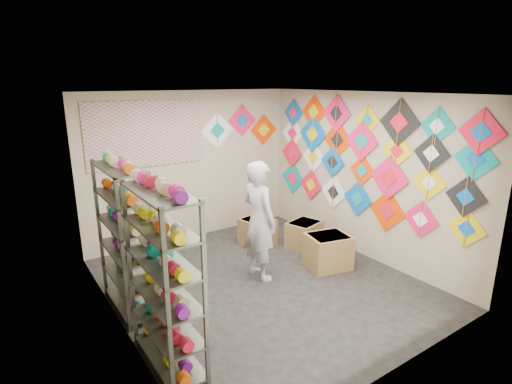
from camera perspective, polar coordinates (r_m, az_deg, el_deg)
ground at (r=6.00m, az=0.84°, el=-12.85°), size 4.50×4.50×0.00m
room_walls at (r=5.41m, az=0.91°, el=2.65°), size 4.50×4.50×4.50m
shelf_rack_front at (r=4.15m, az=-12.96°, el=-12.23°), size 0.40×1.10×1.90m
shelf_rack_back at (r=5.28m, az=-18.20°, el=-6.40°), size 0.40×1.10×1.90m
string_spools at (r=4.67m, az=-16.00°, el=-7.91°), size 0.12×2.36×0.12m
kite_wall_display at (r=6.78m, az=14.36°, el=4.78°), size 0.05×4.24×2.09m
back_wall_kites at (r=7.77m, az=-2.24°, el=9.24°), size 1.70×0.02×0.84m
poster at (r=6.96m, az=-15.38°, el=7.99°), size 2.00×0.01×1.10m
shopkeeper at (r=5.83m, az=0.44°, el=-4.12°), size 0.69×0.49×1.78m
carton_a at (r=6.45m, az=10.22°, el=-8.32°), size 0.75×0.67×0.54m
carton_b at (r=7.15m, az=6.87°, el=-6.04°), size 0.67×0.60×0.46m
carton_c at (r=7.21m, az=0.18°, el=-5.69°), size 0.58×0.62×0.48m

